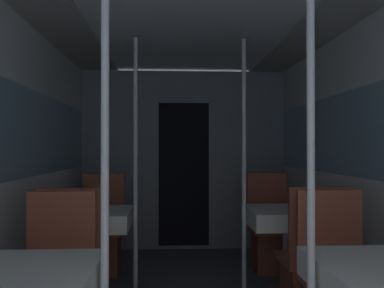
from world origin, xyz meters
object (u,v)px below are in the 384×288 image
Objects in this scene: chair_left_far_1 at (102,244)px; support_pole_right_0 at (311,180)px; dining_table_left_1 at (90,222)px; chair_right_near_1 at (311,279)px; dining_table_right_1 at (288,220)px; support_pole_right_1 at (244,165)px; chair_right_far_1 at (271,242)px; support_pole_left_1 at (136,165)px; support_pole_left_0 at (105,181)px; chair_left_near_1 at (74,283)px.

support_pole_right_0 is (1.37, -2.45, 0.83)m from chair_left_far_1.
dining_table_left_1 is 1.90m from chair_right_near_1.
support_pole_right_1 reaches higher than dining_table_right_1.
support_pole_right_1 is (1.37, 0.00, 0.50)m from dining_table_left_1.
chair_right_near_1 is 0.44× the size of support_pole_right_1.
chair_right_far_1 is (1.76, 0.64, -0.33)m from dining_table_left_1.
dining_table_right_1 is at bearing 0.00° from dining_table_left_1.
support_pole_right_1 is (-0.40, -0.64, 0.83)m from chair_right_far_1.
chair_left_far_1 is at bearing 90.00° from dining_table_left_1.
dining_table_left_1 is 1.00× the size of dining_table_right_1.
dining_table_left_1 is 2.32m from support_pole_right_0.
support_pole_left_1 is at bearing 155.05° from chair_right_near_1.
dining_table_right_1 is 0.73× the size of chair_right_far_1.
chair_left_near_1 is at bearing 108.63° from support_pole_left_0.
chair_right_far_1 is (0.40, 2.45, -0.83)m from support_pole_right_0.
chair_left_near_1 is 0.44× the size of support_pole_left_1.
support_pole_right_1 is (1.37, -0.64, 0.83)m from chair_left_far_1.
support_pole_left_0 reaches higher than chair_right_far_1.
chair_right_far_1 is (1.76, 0.00, 0.00)m from chair_left_far_1.
chair_left_far_1 is 1.76m from chair_right_far_1.
support_pole_right_1 is at bearing 90.00° from support_pole_right_0.
support_pole_left_1 is 2.05m from support_pole_right_0.
support_pole_left_1 is 1.72m from chair_right_far_1.
support_pole_right_1 is (-0.40, 0.00, 0.50)m from dining_table_right_1.
dining_table_left_1 is at bearing 102.34° from support_pole_left_0.
dining_table_left_1 is 0.72m from chair_left_near_1.
chair_right_near_1 is (0.40, 1.18, -0.83)m from support_pole_right_0.
support_pole_left_1 is 1.45m from dining_table_right_1.
chair_right_far_1 is (-0.00, 1.27, 0.00)m from chair_right_near_1.
support_pole_right_0 is at bearing -90.00° from support_pole_right_1.
support_pole_right_0 is 1.49m from chair_right_near_1.
chair_right_far_1 is at bearing 19.83° from dining_table_left_1.
dining_table_right_1 is at bearing 77.66° from support_pole_right_0.
chair_right_near_1 is at bearing -19.83° from dining_table_left_1.
chair_right_near_1 and chair_right_far_1 have the same top height.
support_pole_left_1 is (0.40, 0.64, 0.83)m from chair_left_near_1.
support_pole_right_1 is at bearing 121.95° from chair_right_near_1.
chair_left_near_1 is 1.12m from support_pole_left_1.
support_pole_left_1 and support_pole_right_1 have the same top height.
support_pole_left_0 is 1.49m from chair_left_near_1.
chair_right_far_1 is 1.12m from support_pole_right_1.
support_pole_left_0 is 2.92m from chair_right_far_1.
support_pole_left_0 is 2.25× the size of chair_left_far_1.
dining_table_right_1 is 0.33× the size of support_pole_right_1.
support_pole_left_1 is at bearing 180.00° from support_pole_right_1.
chair_left_near_1 is at bearing -121.95° from support_pole_left_1.
chair_left_far_1 is at bearing 144.20° from chair_right_near_1.
support_pole_right_0 is at bearing -40.73° from chair_left_near_1.
chair_right_near_1 is at bearing 90.00° from chair_right_far_1.
chair_right_far_1 is at bearing 60.83° from support_pole_left_0.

